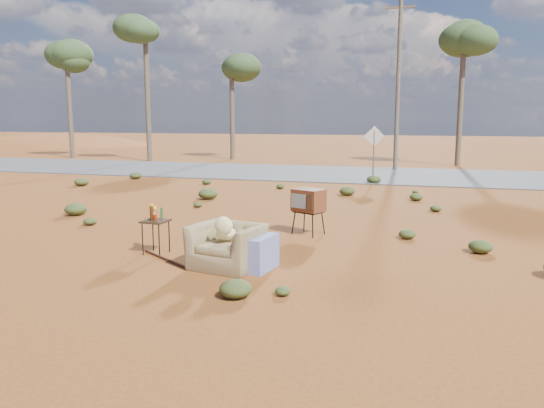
# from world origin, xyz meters

# --- Properties ---
(ground) EXTENTS (140.00, 140.00, 0.00)m
(ground) POSITION_xyz_m (0.00, 0.00, 0.00)
(ground) COLOR brown
(ground) RESTS_ON ground
(highway) EXTENTS (140.00, 7.00, 0.04)m
(highway) POSITION_xyz_m (0.00, 15.00, 0.02)
(highway) COLOR #565659
(highway) RESTS_ON ground
(dirt_mound) EXTENTS (26.00, 18.00, 2.00)m
(dirt_mound) POSITION_xyz_m (-30.00, 34.00, 0.00)
(dirt_mound) COLOR #9A4D25
(dirt_mound) RESTS_ON ground
(armchair) EXTENTS (1.43, 0.90, 0.97)m
(armchair) POSITION_xyz_m (0.42, -0.43, 0.45)
(armchair) COLOR olive
(armchair) RESTS_ON ground
(tv_unit) EXTENTS (0.75, 0.69, 0.99)m
(tv_unit) POSITION_xyz_m (1.07, 2.45, 0.73)
(tv_unit) COLOR black
(tv_unit) RESTS_ON ground
(side_table) EXTENTS (0.46, 0.46, 0.89)m
(side_table) POSITION_xyz_m (-1.31, 0.09, 0.65)
(side_table) COLOR #392815
(side_table) RESTS_ON ground
(rusty_bar) EXTENTS (1.43, 0.97, 0.04)m
(rusty_bar) POSITION_xyz_m (-0.82, -0.37, 0.02)
(rusty_bar) COLOR #462112
(rusty_bar) RESTS_ON ground
(road_sign) EXTENTS (0.78, 0.06, 2.19)m
(road_sign) POSITION_xyz_m (1.50, 12.00, 1.50)
(road_sign) COLOR brown
(road_sign) RESTS_ON ground
(eucalyptus_far_left) EXTENTS (3.20, 3.20, 7.10)m
(eucalyptus_far_left) POSITION_xyz_m (-18.00, 20.00, 5.94)
(eucalyptus_far_left) COLOR brown
(eucalyptus_far_left) RESTS_ON ground
(eucalyptus_left) EXTENTS (3.20, 3.20, 8.10)m
(eucalyptus_left) POSITION_xyz_m (-12.00, 19.00, 6.92)
(eucalyptus_left) COLOR brown
(eucalyptus_left) RESTS_ON ground
(eucalyptus_near_left) EXTENTS (3.20, 3.20, 6.60)m
(eucalyptus_near_left) POSITION_xyz_m (-8.00, 22.00, 5.45)
(eucalyptus_near_left) COLOR brown
(eucalyptus_near_left) RESTS_ON ground
(eucalyptus_center) EXTENTS (3.20, 3.20, 7.60)m
(eucalyptus_center) POSITION_xyz_m (5.00, 21.00, 6.43)
(eucalyptus_center) COLOR brown
(eucalyptus_center) RESTS_ON ground
(utility_pole_center) EXTENTS (1.40, 0.20, 8.00)m
(utility_pole_center) POSITION_xyz_m (2.00, 17.50, 4.15)
(utility_pole_center) COLOR brown
(utility_pole_center) RESTS_ON ground
(scrub_patch) EXTENTS (17.49, 8.07, 0.33)m
(scrub_patch) POSITION_xyz_m (-0.82, 4.41, 0.14)
(scrub_patch) COLOR #424D22
(scrub_patch) RESTS_ON ground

